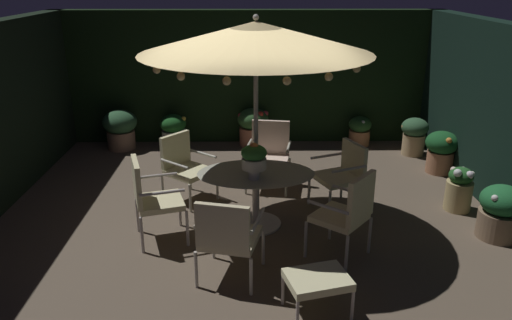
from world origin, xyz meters
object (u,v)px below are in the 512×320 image
object	(u,v)px
patio_chair_southwest	(269,151)
patio_chair_east	(228,234)
centerpiece_planter	(254,158)
patio_chair_northeast	(151,195)
patio_chair_southeast	(348,210)
potted_plant_back_right	(459,189)
patio_umbrella	(256,38)
patio_chair_south	(343,171)
patio_chair_north	(184,164)
potted_plant_back_left	(253,126)
potted_plant_back_center	(501,211)
potted_plant_right_far	(360,130)
potted_plant_right_near	(414,134)
potted_plant_left_near	(441,150)
potted_plant_left_far	(120,128)
patio_dining_table	(256,186)
ottoman_footrest	(318,281)
potted_plant_front_corner	(173,130)

from	to	relation	value
patio_chair_southwest	patio_chair_east	bearing A→B (deg)	-101.56
centerpiece_planter	patio_chair_northeast	distance (m)	1.31
patio_chair_northeast	patio_chair_southeast	distance (m)	2.32
patio_chair_southeast	potted_plant_back_right	size ratio (longest dim) A/B	1.65
patio_umbrella	patio_chair_south	xyz separation A→B (m)	(1.20, 0.51, -1.85)
patio_chair_north	potted_plant_back_left	bearing A→B (deg)	67.60
potted_plant_back_center	patio_chair_southeast	bearing A→B (deg)	-166.63
potted_plant_right_far	potted_plant_right_near	size ratio (longest dim) A/B	0.82
patio_chair_south	potted_plant_back_left	xyz separation A→B (m)	(-1.21, 2.76, -0.16)
potted_plant_back_right	potted_plant_back_center	distance (m)	0.80
potted_plant_left_near	potted_plant_left_far	bearing A→B (deg)	167.00
potted_plant_back_center	potted_plant_back_left	distance (m)	4.71
patio_chair_south	potted_plant_back_right	world-z (taller)	patio_chair_south
patio_chair_north	patio_chair_south	xyz separation A→B (m)	(2.22, -0.33, 0.00)
patio_chair_southwest	potted_plant_right_near	world-z (taller)	patio_chair_southwest
patio_dining_table	potted_plant_back_right	distance (m)	2.84
patio_chair_southwest	potted_plant_left_near	xyz separation A→B (m)	(2.83, 0.52, -0.17)
patio_chair_northeast	potted_plant_left_far	world-z (taller)	patio_chair_northeast
ottoman_footrest	potted_plant_left_near	bearing A→B (deg)	55.64
ottoman_footrest	potted_plant_front_corner	world-z (taller)	potted_plant_front_corner
potted_plant_left_near	patio_chair_northeast	bearing A→B (deg)	-152.93
patio_chair_northeast	potted_plant_left_near	distance (m)	4.84
patio_chair_east	patio_chair_southeast	xyz separation A→B (m)	(1.32, 0.45, 0.05)
patio_chair_south	patio_chair_north	bearing A→B (deg)	171.58
potted_plant_left_near	potted_plant_front_corner	bearing A→B (deg)	163.52
potted_plant_left_far	patio_umbrella	bearing A→B (deg)	-51.32
potted_plant_left_far	potted_plant_front_corner	xyz separation A→B (m)	(0.97, 0.07, -0.07)
patio_chair_southeast	potted_plant_back_left	bearing A→B (deg)	104.06
patio_chair_northeast	potted_plant_left_far	xyz separation A→B (m)	(-1.22, 3.48, -0.21)
ottoman_footrest	potted_plant_right_far	size ratio (longest dim) A/B	1.22
patio_dining_table	patio_chair_southwest	bearing A→B (deg)	80.41
patio_chair_north	potted_plant_back_right	distance (m)	3.84
patio_chair_south	patio_umbrella	bearing A→B (deg)	-157.23
ottoman_footrest	patio_umbrella	bearing A→B (deg)	107.07
potted_plant_back_right	potted_plant_back_left	world-z (taller)	potted_plant_back_left
potted_plant_front_corner	patio_chair_south	bearing A→B (deg)	-44.48
patio_chair_north	potted_plant_right_near	size ratio (longest dim) A/B	1.41
potted_plant_left_far	potted_plant_left_near	bearing A→B (deg)	-13.00
patio_umbrella	ottoman_footrest	bearing A→B (deg)	-72.93
centerpiece_planter	potted_plant_left_far	distance (m)	4.16
potted_plant_back_right	ottoman_footrest	bearing A→B (deg)	-135.06
patio_chair_east	patio_umbrella	bearing A→B (deg)	76.46
patio_umbrella	patio_chair_north	xyz separation A→B (m)	(-1.01, 0.83, -1.85)
patio_dining_table	potted_plant_back_center	distance (m)	3.03
potted_plant_left_far	ottoman_footrest	bearing A→B (deg)	-58.31
patio_chair_northeast	patio_dining_table	bearing A→B (deg)	16.96
patio_chair_northeast	potted_plant_back_center	xyz separation A→B (m)	(4.26, 0.02, -0.26)
patio_chair_north	patio_chair_northeast	bearing A→B (deg)	-101.37
potted_plant_left_far	potted_plant_back_center	bearing A→B (deg)	-32.27
centerpiece_planter	potted_plant_back_right	bearing A→B (deg)	12.54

